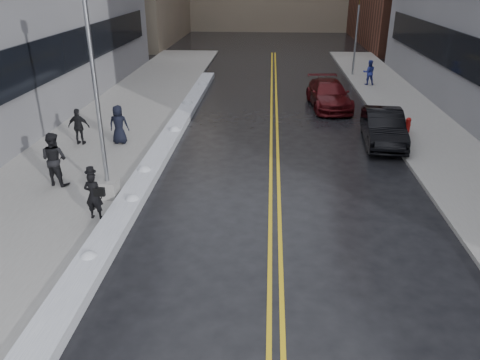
% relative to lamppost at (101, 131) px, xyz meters
% --- Properties ---
extents(ground, '(160.00, 160.00, 0.00)m').
position_rel_lamppost_xyz_m(ground, '(3.30, -2.00, -2.53)').
color(ground, black).
rests_on(ground, ground).
extents(sidewalk_west, '(5.50, 50.00, 0.15)m').
position_rel_lamppost_xyz_m(sidewalk_west, '(-2.45, 8.00, -2.46)').
color(sidewalk_west, gray).
rests_on(sidewalk_west, ground).
extents(sidewalk_east, '(4.00, 50.00, 0.15)m').
position_rel_lamppost_xyz_m(sidewalk_east, '(13.30, 8.00, -2.46)').
color(sidewalk_east, gray).
rests_on(sidewalk_east, ground).
extents(lane_line_left, '(0.12, 50.00, 0.01)m').
position_rel_lamppost_xyz_m(lane_line_left, '(5.65, 8.00, -2.53)').
color(lane_line_left, gold).
rests_on(lane_line_left, ground).
extents(lane_line_right, '(0.12, 50.00, 0.01)m').
position_rel_lamppost_xyz_m(lane_line_right, '(5.95, 8.00, -2.53)').
color(lane_line_right, gold).
rests_on(lane_line_right, ground).
extents(snow_ridge, '(0.90, 30.00, 0.34)m').
position_rel_lamppost_xyz_m(snow_ridge, '(0.85, 6.00, -2.36)').
color(snow_ridge, silver).
rests_on(snow_ridge, ground).
extents(lamppost, '(0.65, 0.65, 7.62)m').
position_rel_lamppost_xyz_m(lamppost, '(0.00, 0.00, 0.00)').
color(lamppost, gray).
rests_on(lamppost, sidewalk_west).
extents(fire_hydrant, '(0.26, 0.26, 0.73)m').
position_rel_lamppost_xyz_m(fire_hydrant, '(12.30, 8.00, -1.98)').
color(fire_hydrant, maroon).
rests_on(fire_hydrant, sidewalk_east).
extents(traffic_signal, '(0.16, 0.20, 6.00)m').
position_rel_lamppost_xyz_m(traffic_signal, '(11.80, 22.00, 0.87)').
color(traffic_signal, gray).
rests_on(traffic_signal, sidewalk_east).
extents(pedestrian_fedora, '(0.60, 0.41, 1.59)m').
position_rel_lamppost_xyz_m(pedestrian_fedora, '(0.10, -1.56, -1.59)').
color(pedestrian_fedora, black).
rests_on(pedestrian_fedora, sidewalk_west).
extents(pedestrian_b, '(1.14, 0.99, 1.99)m').
position_rel_lamppost_xyz_m(pedestrian_b, '(-2.21, 0.90, -1.39)').
color(pedestrian_b, black).
rests_on(pedestrian_b, sidewalk_west).
extents(pedestrian_c, '(0.88, 0.59, 1.76)m').
position_rel_lamppost_xyz_m(pedestrian_c, '(-1.25, 5.50, -1.50)').
color(pedestrian_c, black).
rests_on(pedestrian_c, sidewalk_west).
extents(pedestrian_d, '(0.97, 0.41, 1.65)m').
position_rel_lamppost_xyz_m(pedestrian_d, '(-3.00, 5.25, -1.56)').
color(pedestrian_d, black).
rests_on(pedestrian_d, sidewalk_west).
extents(pedestrian_east, '(0.82, 0.64, 1.68)m').
position_rel_lamppost_xyz_m(pedestrian_east, '(12.32, 18.52, -1.54)').
color(pedestrian_east, navy).
rests_on(pedestrian_east, sidewalk_east).
extents(car_black, '(2.01, 4.85, 1.56)m').
position_rel_lamppost_xyz_m(car_black, '(10.80, 6.66, -1.75)').
color(car_black, black).
rests_on(car_black, ground).
extents(car_maroon, '(2.54, 5.41, 1.53)m').
position_rel_lamppost_xyz_m(car_maroon, '(8.99, 12.92, -1.77)').
color(car_maroon, '#440A0E').
rests_on(car_maroon, ground).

